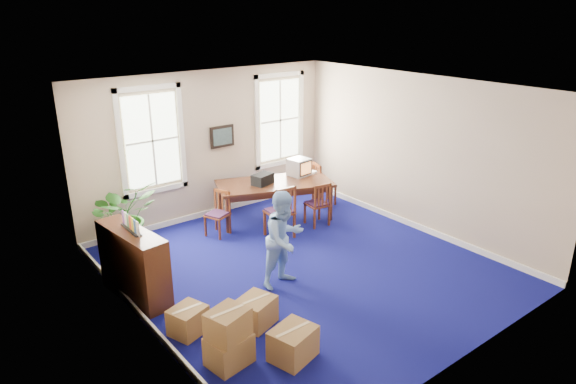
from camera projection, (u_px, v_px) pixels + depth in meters
floor at (304, 267)px, 9.25m from camera, size 6.50×6.50×0.00m
ceiling at (306, 88)px, 8.15m from camera, size 6.50×6.50×0.00m
wall_back at (209, 145)px, 11.11m from camera, size 6.50×0.00×6.50m
wall_front at (474, 252)px, 6.29m from camera, size 6.50×0.00×6.50m
wall_left at (135, 228)px, 6.97m from camera, size 0.00×6.50×6.50m
wall_right at (418, 154)px, 10.44m from camera, size 0.00×6.50×6.50m
baseboard_back at (214, 211)px, 11.62m from camera, size 6.00×0.04×0.12m
baseboard_left at (148, 323)px, 7.51m from camera, size 0.04×6.50×0.12m
baseboard_right at (411, 224)px, 10.95m from camera, size 0.04×6.50×0.12m
window_left at (152, 141)px, 10.24m from camera, size 1.40×0.12×2.20m
window_right at (280, 120)px, 12.09m from camera, size 1.40×0.12×2.20m
wall_picture at (222, 136)px, 11.20m from camera, size 0.58×0.06×0.48m
conference_table at (275, 200)px, 11.26m from camera, size 2.70×1.92×0.84m
crt_tv at (299, 167)px, 11.51m from camera, size 0.49×0.52×0.39m
game_console at (312, 172)px, 11.72m from camera, size 0.20×0.23×0.05m
equipment_bag at (262, 179)px, 10.95m from camera, size 0.52×0.41×0.23m
chair_near_left at (279, 211)px, 10.30m from camera, size 0.54×0.54×1.12m
chair_near_right at (317, 203)px, 10.90m from camera, size 0.48×0.48×0.97m
chair_end_left at (217, 214)px, 10.40m from camera, size 0.54×0.54×0.92m
chair_end_right at (324, 183)px, 12.07m from camera, size 0.55×0.55×1.01m
man at (284, 239)px, 8.44m from camera, size 0.88×0.72×1.65m
credenza at (134, 262)px, 8.15m from camera, size 0.62×1.57×1.20m
brochure_rack at (130, 220)px, 7.92m from camera, size 0.11×0.58×0.26m
potted_plant at (123, 216)px, 9.68m from camera, size 1.33×1.18×1.40m
cardboard_boxes at (238, 327)px, 6.82m from camera, size 1.79×1.79×0.84m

